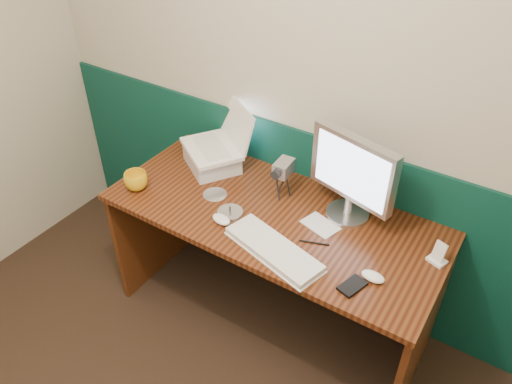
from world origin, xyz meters
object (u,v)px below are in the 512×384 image
Objects in this scene: keyboard at (274,250)px; mug at (136,181)px; monitor at (352,177)px; laptop at (210,128)px; camcorder at (283,180)px; desk at (272,269)px.

mug is at bearing -166.55° from keyboard.
monitor is 0.93× the size of keyboard.
camcorder is (0.45, -0.02, -0.13)m from laptop.
desk is 0.68m from monitor.
camcorder is at bearing -158.29° from monitor.
camcorder is (-0.03, 0.14, 0.47)m from desk.
monitor is at bearing 3.40° from camcorder.
camcorder is (0.64, 0.34, 0.05)m from mug.
keyboard is at bearing -96.88° from monitor.
monitor is (0.30, 0.18, 0.59)m from desk.
laptop is 2.73× the size of mug.
mug is at bearing -155.57° from camcorder.
mug is at bearing -163.30° from desk.
camcorder is at bearing 27.82° from mug.
mug reaches higher than desk.
laptop is at bearing 173.50° from camcorder.
camcorder is at bearing 102.42° from desk.
keyboard is at bearing 1.14° from laptop.
laptop reaches higher than mug.
camcorder is (-0.17, 0.36, 0.08)m from keyboard.
desk is 0.79m from laptop.
mug is at bearing -143.76° from monitor.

